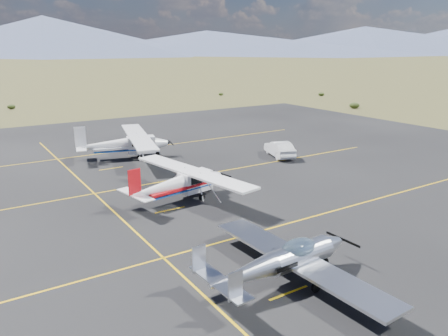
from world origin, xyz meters
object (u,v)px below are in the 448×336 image
object	(u,v)px
aircraft_low_wing	(285,260)
aircraft_plain	(125,143)
sedan	(280,149)
aircraft_cessna	(180,182)

from	to	relation	value
aircraft_low_wing	aircraft_plain	size ratio (longest dim) A/B	0.83
aircraft_low_wing	sedan	size ratio (longest dim) A/B	2.31
aircraft_plain	sedan	xyz separation A→B (m)	(11.93, -6.85, -0.63)
aircraft_plain	aircraft_cessna	bearing A→B (deg)	-80.08
aircraft_cessna	sedan	xyz separation A→B (m)	(12.81, 5.51, -0.49)
aircraft_low_wing	sedan	xyz separation A→B (m)	(13.73, 16.99, -0.32)
aircraft_low_wing	aircraft_cessna	xyz separation A→B (m)	(0.92, 11.48, 0.18)
aircraft_cessna	sedan	bearing A→B (deg)	12.91
aircraft_low_wing	aircraft_plain	distance (m)	23.91
aircraft_plain	aircraft_low_wing	bearing A→B (deg)	-80.33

